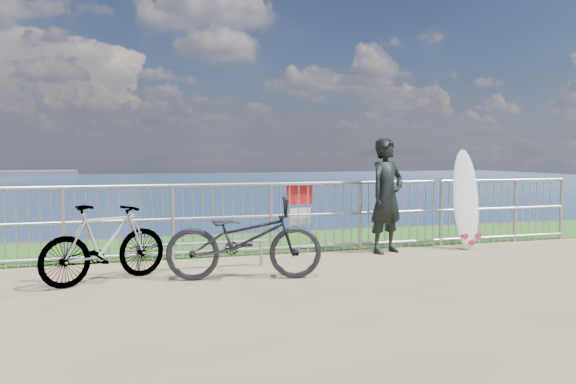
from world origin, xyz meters
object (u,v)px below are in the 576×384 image
object	(u,v)px
bicycle_near	(244,239)
bicycle_far	(105,243)
surfer	(387,196)
surfboard	(466,203)

from	to	relation	value
bicycle_near	bicycle_far	bearing A→B (deg)	90.07
bicycle_near	bicycle_far	distance (m)	1.70
surfer	bicycle_far	xyz separation A→B (m)	(-4.21, -0.86, -0.42)
surfer	bicycle_far	bearing A→B (deg)	169.58
surfboard	bicycle_near	bearing A→B (deg)	-163.76
surfboard	surfer	bearing A→B (deg)	178.72
surfboard	bicycle_near	xyz separation A→B (m)	(-3.97, -1.16, -0.25)
surfer	bicycle_near	distance (m)	2.84
surfboard	bicycle_far	size ratio (longest dim) A/B	1.03
surfer	surfboard	size ratio (longest dim) A/B	1.10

